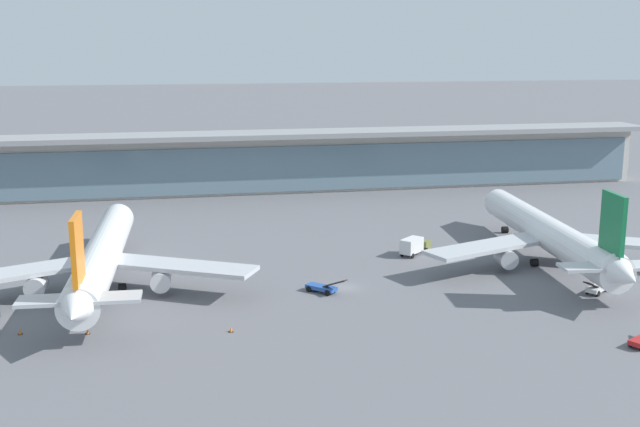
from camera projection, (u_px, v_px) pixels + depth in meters
ground_plane at (345, 288)px, 120.94m from camera, size 1200.00×1200.00×0.00m
airliner_left_stand at (101, 257)px, 118.91m from camera, size 46.97×61.10×16.27m
airliner_centre_stand at (550, 234)px, 133.14m from camera, size 46.83×61.14×16.27m
service_truck_mid_apron_olive at (414, 245)px, 139.29m from camera, size 6.95×6.62×3.10m
service_truck_by_tail_white at (597, 288)px, 118.13m from camera, size 6.33×5.04×2.70m
service_truck_at_far_stand_blue at (323, 287)px, 118.33m from camera, size 5.76×5.78×2.70m
terminal_building at (272, 161)px, 196.41m from camera, size 196.41×12.80×15.20m
safety_cone_alpha at (20, 332)px, 101.58m from camera, size 0.62×0.62×0.70m
safety_cone_bravo at (231, 330)px, 102.41m from camera, size 0.62×0.62×0.70m
safety_cone_delta at (87, 332)px, 101.69m from camera, size 0.62×0.62×0.70m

